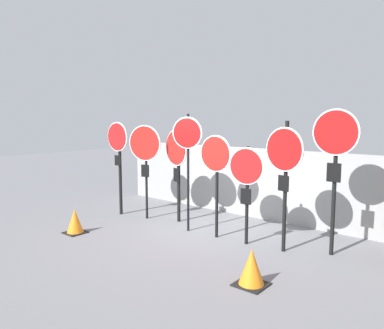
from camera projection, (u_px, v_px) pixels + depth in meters
The scene contains 12 objects.
ground_plane at pixel (209, 230), 8.23m from camera, with size 40.00×40.00×0.00m, color slate.
fence_back at pixel (249, 182), 9.37m from camera, with size 8.18×0.12×1.72m.
stop_sign_0 at pixel (118, 150), 9.42m from camera, with size 0.74×0.13×2.36m.
stop_sign_1 at pixel (145, 150), 8.98m from camera, with size 0.84×0.25×2.30m.
stop_sign_2 at pixel (177, 157), 8.74m from camera, with size 0.83×0.24×2.20m.
stop_sign_3 at pixel (187, 143), 7.94m from camera, with size 0.65×0.23×2.55m.
stop_sign_4 at pixel (216, 163), 7.55m from camera, with size 0.75×0.12×2.12m.
stop_sign_5 at pixel (246, 175), 7.15m from camera, with size 0.72×0.15×1.92m.
stop_sign_6 at pixel (284, 162), 6.72m from camera, with size 0.79×0.19×2.41m.
stop_sign_7 at pixel (335, 150), 6.51m from camera, with size 0.81×0.13×2.62m.
traffic_cone_0 at pixel (252, 267), 5.51m from camera, with size 0.46×0.46×0.55m.
traffic_cone_1 at pixel (75, 221), 8.02m from camera, with size 0.42×0.42×0.52m.
Camera 1 is at (4.83, -6.38, 2.46)m, focal length 35.00 mm.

